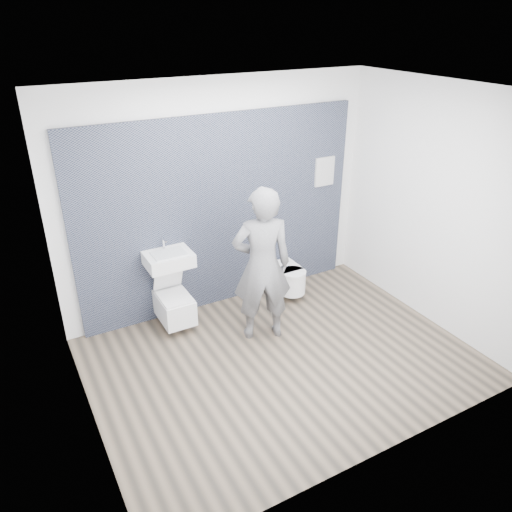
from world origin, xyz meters
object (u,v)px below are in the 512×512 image
washbasin (169,259)px  toilet_square (174,306)px  toilet_rounded (288,278)px  visitor (262,265)px

washbasin → toilet_square: washbasin is taller
toilet_square → toilet_rounded: (1.57, -0.03, -0.03)m
toilet_square → visitor: size_ratio=0.38×
washbasin → toilet_rounded: 1.69m
visitor → toilet_rounded: bearing=-122.1°
toilet_rounded → washbasin: bearing=176.5°
toilet_square → visitor: 1.22m
toilet_square → visitor: visitor is taller
visitor → toilet_square: bearing=-20.2°
toilet_rounded → visitor: visitor is taller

